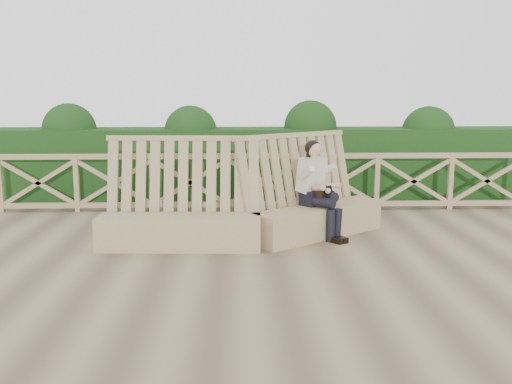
{
  "coord_description": "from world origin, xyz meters",
  "views": [
    {
      "loc": [
        -0.5,
        -7.23,
        2.23
      ],
      "look_at": [
        -0.27,
        0.4,
        0.9
      ],
      "focal_mm": 40.0,
      "sensor_mm": 36.0,
      "label": 1
    }
  ],
  "objects": [
    {
      "name": "hedge",
      "position": [
        0.0,
        4.7,
        0.75
      ],
      "size": [
        12.0,
        1.2,
        1.5
      ],
      "primitive_type": "cube",
      "color": "black",
      "rests_on": "ground"
    },
    {
      "name": "guardrail",
      "position": [
        0.0,
        3.5,
        0.55
      ],
      "size": [
        10.1,
        0.09,
        1.1
      ],
      "color": "#927A55",
      "rests_on": "ground"
    },
    {
      "name": "woman",
      "position": [
        0.72,
        1.48,
        0.81
      ],
      "size": [
        0.79,
        0.91,
        1.51
      ],
      "rotation": [
        0.0,
        0.0,
        0.7
      ],
      "color": "black",
      "rests_on": "ground"
    },
    {
      "name": "ground",
      "position": [
        0.0,
        0.0,
        0.0
      ],
      "size": [
        60.0,
        60.0,
        0.0
      ],
      "primitive_type": "plane",
      "color": "brown",
      "rests_on": "ground"
    },
    {
      "name": "bench",
      "position": [
        -0.33,
        1.21,
        0.41
      ],
      "size": [
        4.39,
        2.06,
        1.62
      ],
      "rotation": [
        0.0,
        0.0,
        0.29
      ],
      "color": "olive",
      "rests_on": "ground"
    }
  ]
}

